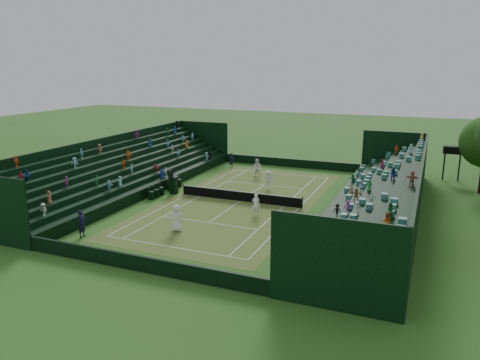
{
  "coord_description": "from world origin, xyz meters",
  "views": [
    {
      "loc": [
        15.59,
        -37.53,
        12.09
      ],
      "look_at": [
        0.0,
        0.0,
        2.0
      ],
      "focal_mm": 35.0,
      "sensor_mm": 36.0,
      "label": 1
    }
  ],
  "objects_px": {
    "player_far_west": "(257,168)",
    "player_far_east": "(268,180)",
    "player_near_east": "(256,204)",
    "tennis_net": "(240,196)",
    "player_near_west": "(177,218)",
    "umpire_chair": "(174,183)"
  },
  "relations": [
    {
      "from": "umpire_chair",
      "to": "player_near_west",
      "type": "bearing_deg",
      "value": -58.35
    },
    {
      "from": "player_near_east",
      "to": "umpire_chair",
      "type": "bearing_deg",
      "value": -26.53
    },
    {
      "from": "tennis_net",
      "to": "player_far_west",
      "type": "xyz_separation_m",
      "value": [
        -1.86,
        9.45,
        0.49
      ]
    },
    {
      "from": "player_far_west",
      "to": "player_near_east",
      "type": "bearing_deg",
      "value": -66.35
    },
    {
      "from": "player_near_west",
      "to": "player_near_east",
      "type": "relative_size",
      "value": 1.1
    },
    {
      "from": "player_near_west",
      "to": "player_near_east",
      "type": "height_order",
      "value": "player_near_west"
    },
    {
      "from": "umpire_chair",
      "to": "player_near_east",
      "type": "distance_m",
      "value": 10.13
    },
    {
      "from": "player_near_east",
      "to": "tennis_net",
      "type": "bearing_deg",
      "value": -57.32
    },
    {
      "from": "player_far_east",
      "to": "tennis_net",
      "type": "bearing_deg",
      "value": -113.91
    },
    {
      "from": "tennis_net",
      "to": "player_far_east",
      "type": "bearing_deg",
      "value": 80.11
    },
    {
      "from": "player_far_east",
      "to": "player_far_west",
      "type": "bearing_deg",
      "value": 108.6
    },
    {
      "from": "umpire_chair",
      "to": "player_far_east",
      "type": "relative_size",
      "value": 1.35
    },
    {
      "from": "player_far_west",
      "to": "player_far_east",
      "type": "xyz_separation_m",
      "value": [
        2.76,
        -4.31,
        -0.08
      ]
    },
    {
      "from": "player_far_west",
      "to": "umpire_chair",
      "type": "bearing_deg",
      "value": -114.47
    },
    {
      "from": "player_near_west",
      "to": "player_far_west",
      "type": "xyz_separation_m",
      "value": [
        -0.51,
        18.43,
        0.0
      ]
    },
    {
      "from": "umpire_chair",
      "to": "player_near_east",
      "type": "height_order",
      "value": "umpire_chair"
    },
    {
      "from": "umpire_chair",
      "to": "player_near_east",
      "type": "bearing_deg",
      "value": -18.22
    },
    {
      "from": "tennis_net",
      "to": "umpire_chair",
      "type": "distance_m",
      "value": 6.92
    },
    {
      "from": "tennis_net",
      "to": "umpire_chair",
      "type": "bearing_deg",
      "value": 179.76
    },
    {
      "from": "tennis_net",
      "to": "player_far_west",
      "type": "bearing_deg",
      "value": 101.11
    },
    {
      "from": "player_near_east",
      "to": "player_far_east",
      "type": "distance_m",
      "value": 8.49
    },
    {
      "from": "tennis_net",
      "to": "umpire_chair",
      "type": "height_order",
      "value": "umpire_chair"
    }
  ]
}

